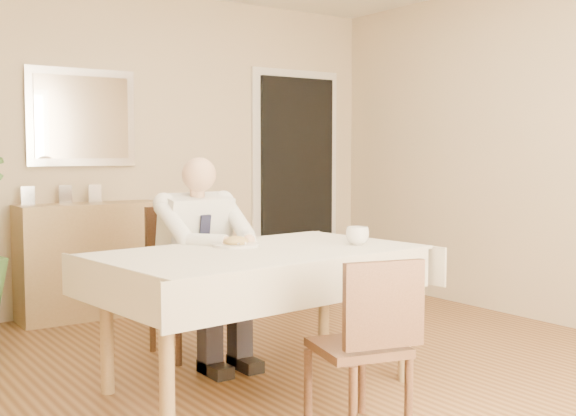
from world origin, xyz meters
TOP-DOWN VIEW (x-y plane):
  - room at (0.00, 0.00)m, footprint 5.00×5.02m
  - doorway at (1.55, 2.46)m, footprint 0.96×0.07m
  - mirror at (-0.50, 2.47)m, footprint 0.86×0.04m
  - dining_table at (-0.34, 0.13)m, footprint 1.82×1.19m
  - chair_far at (-0.34, 1.02)m, footprint 0.44×0.44m
  - chair_near at (-0.30, -0.71)m, footprint 0.46×0.47m
  - seated_man at (-0.34, 0.73)m, footprint 0.48×0.72m
  - plate at (-0.37, 0.32)m, footprint 0.26×0.26m
  - food at (-0.37, 0.32)m, footprint 0.14×0.14m
  - knife at (-0.33, 0.26)m, footprint 0.01×0.13m
  - fork at (-0.41, 0.26)m, footprint 0.01×0.13m
  - coffee_mug at (0.24, 0.00)m, footprint 0.15×0.15m
  - sideboard at (-0.50, 2.32)m, footprint 1.11×0.38m
  - photo_frame_left at (-0.95, 2.39)m, footprint 0.10×0.02m
  - photo_frame_center at (-0.66, 2.41)m, footprint 0.10×0.02m
  - photo_frame_right at (-0.44, 2.39)m, footprint 0.10×0.02m

SIDE VIEW (x-z plane):
  - sideboard at x=-0.50m, z-range 0.00..0.88m
  - chair_near at x=-0.30m, z-range 0.04..0.85m
  - chair_far at x=-0.34m, z-range 0.06..0.99m
  - dining_table at x=-0.34m, z-range 0.29..1.04m
  - seated_man at x=-0.34m, z-range 0.07..1.31m
  - plate at x=-0.37m, z-range 0.75..0.77m
  - knife at x=-0.33m, z-range 0.77..0.78m
  - fork at x=-0.41m, z-range 0.77..0.78m
  - food at x=-0.37m, z-range 0.76..0.81m
  - coffee_mug at x=0.24m, z-range 0.75..0.86m
  - photo_frame_left at x=-0.95m, z-range 0.88..1.02m
  - photo_frame_center at x=-0.66m, z-range 0.88..1.02m
  - photo_frame_right at x=-0.44m, z-range 0.88..1.02m
  - doorway at x=1.55m, z-range -0.05..2.05m
  - room at x=0.00m, z-range 0.00..2.60m
  - mirror at x=-0.50m, z-range 1.17..1.93m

